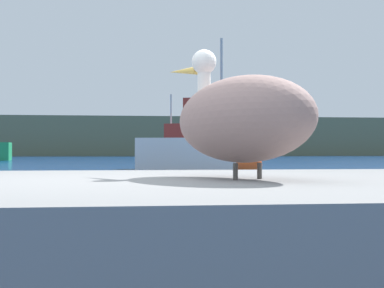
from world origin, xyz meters
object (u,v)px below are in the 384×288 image
(fishing_boat_teal, at_px, (192,149))
(pelican, at_px, (240,118))
(fishing_boat_white, at_px, (194,144))
(mooring_buoy, at_px, (249,165))

(fishing_boat_teal, bearing_deg, pelican, 106.13)
(pelican, height_order, fishing_boat_white, fishing_boat_white)
(mooring_buoy, bearing_deg, fishing_boat_white, 96.42)
(pelican, distance_m, mooring_buoy, 12.93)
(fishing_boat_white, bearing_deg, mooring_buoy, -71.90)
(mooring_buoy, bearing_deg, pelican, -103.06)
(pelican, bearing_deg, mooring_buoy, -39.39)
(pelican, bearing_deg, fishing_boat_white, -32.37)
(fishing_boat_teal, relative_size, fishing_boat_white, 1.12)
(fishing_boat_white, distance_m, mooring_buoy, 7.36)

